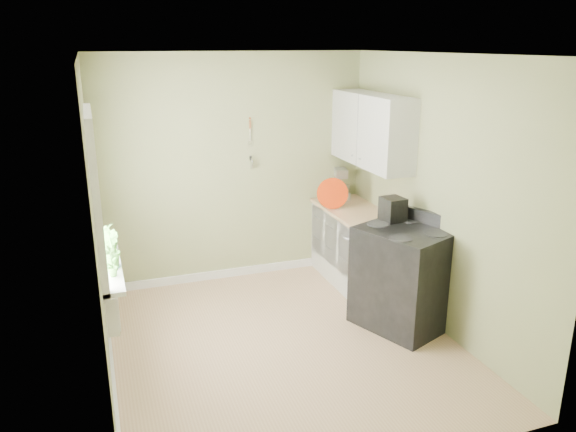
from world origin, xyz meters
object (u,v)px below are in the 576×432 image
object	(u,v)px
stove	(403,277)
kettle	(328,195)
stand_mixer	(340,183)
coffee_maker	(392,216)

from	to	relation	value
stove	kettle	xyz separation A→B (m)	(-0.16, 1.56, 0.47)
stand_mixer	kettle	size ratio (longest dim) A/B	2.31
stand_mixer	kettle	xyz separation A→B (m)	(-0.24, -0.19, -0.09)
stand_mixer	kettle	world-z (taller)	stand_mixer
stove	stand_mixer	bearing A→B (deg)	87.53
stove	stand_mixer	world-z (taller)	stand_mixer
coffee_maker	kettle	bearing A→B (deg)	97.70
kettle	stove	bearing A→B (deg)	-84.00
stove	stand_mixer	size ratio (longest dim) A/B	2.81
stand_mixer	coffee_maker	size ratio (longest dim) A/B	1.13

